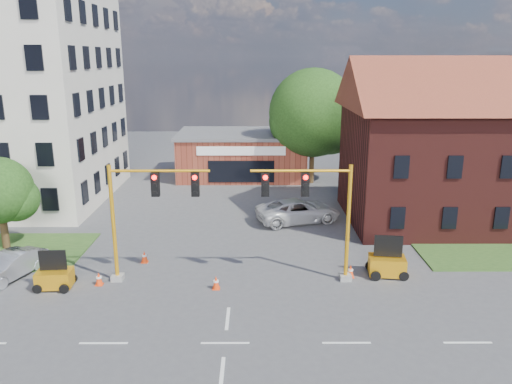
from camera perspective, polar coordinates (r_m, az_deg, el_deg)
ground at (r=21.45m, az=-3.55°, el=-16.85°), size 120.00×120.00×0.00m
brick_shop at (r=49.01m, az=-1.59°, el=4.38°), size 12.40×8.40×4.30m
townhouse_row at (r=38.43m, az=25.86°, el=5.56°), size 21.00×11.00×11.50m
tree_large at (r=45.86m, az=7.04°, el=8.64°), size 8.37×7.97×10.46m
tree_nw_front at (r=33.34m, az=-26.92°, el=-0.07°), size 4.18×3.98×5.69m
signal_mast_west at (r=25.87m, az=-12.61°, el=-1.91°), size 5.30×0.60×6.20m
signal_mast_east at (r=25.46m, az=6.93°, el=-1.93°), size 5.30×0.60×6.20m
trailer_west at (r=27.55m, az=-22.03°, el=-8.97°), size 1.78×1.26×1.94m
trailer_east at (r=27.83m, az=14.74°, el=-7.93°), size 2.03×1.48×2.16m
cone_a at (r=27.24m, az=-17.52°, el=-9.44°), size 0.40×0.40×0.70m
cone_b at (r=29.38m, az=-12.64°, el=-7.24°), size 0.40×0.40×0.70m
cone_c at (r=25.68m, az=-4.59°, el=-10.29°), size 0.40×0.40×0.70m
cone_d at (r=27.32m, az=10.75°, el=-8.89°), size 0.40×0.40×0.70m
pickup_white at (r=35.47m, az=4.87°, el=-2.13°), size 6.54×4.41×1.66m
sedan_silver_front at (r=29.62m, az=-26.31°, el=-7.58°), size 2.81×4.46×1.39m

